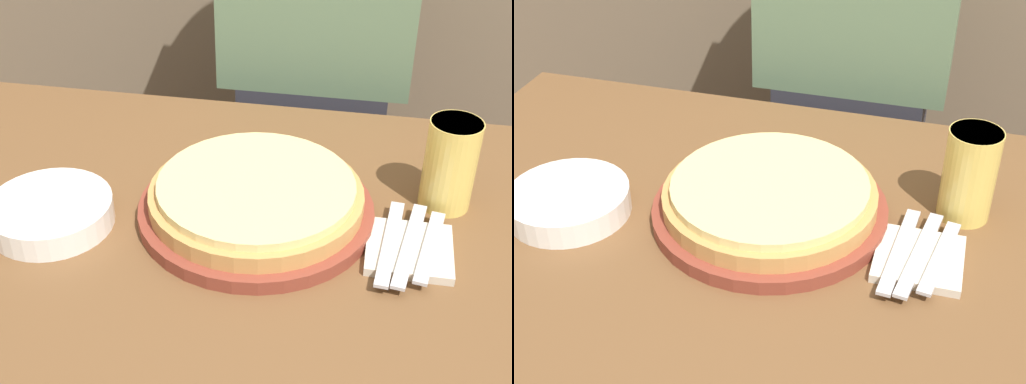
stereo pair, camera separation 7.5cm
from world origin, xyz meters
The scene contains 8 objects.
pizza_on_board centered at (-0.01, 0.12, 0.75)m, with size 0.32×0.32×0.06m.
beer_glass centered at (0.24, 0.20, 0.80)m, with size 0.07×0.07×0.13m.
side_bowl centered at (-0.28, 0.05, 0.75)m, with size 0.17×0.17×0.04m.
napkin_stack centered at (0.19, 0.07, 0.73)m, with size 0.11×0.11×0.01m.
fork centered at (0.17, 0.07, 0.74)m, with size 0.03×0.18×0.00m.
dinner_knife centered at (0.19, 0.07, 0.74)m, with size 0.05×0.18×0.00m.
spoon centered at (0.22, 0.07, 0.74)m, with size 0.04×0.15×0.00m.
diner_person centered at (0.01, 0.63, 0.67)m, with size 0.36×0.21×1.34m.
Camera 1 is at (0.13, -0.66, 1.31)m, focal length 50.00 mm.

